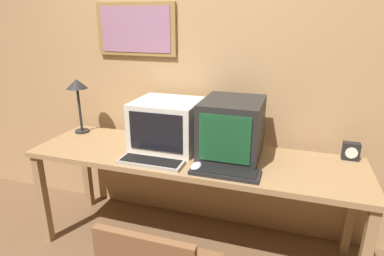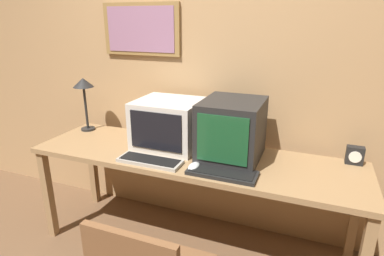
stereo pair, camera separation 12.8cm
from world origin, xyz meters
name	(u,v)px [view 1 (the left image)]	position (x,y,z in m)	size (l,w,h in m)	color
wall_back	(209,66)	(0.00, 1.50, 1.30)	(8.00, 0.08, 2.60)	tan
desk	(192,165)	(0.00, 1.07, 0.68)	(2.25, 0.63, 0.75)	#99754C
monitor_left	(167,124)	(-0.22, 1.18, 0.92)	(0.45, 0.41, 0.34)	beige
monitor_right	(232,129)	(0.25, 1.14, 0.95)	(0.38, 0.45, 0.39)	black
keyboard_main	(151,162)	(-0.21, 0.86, 0.77)	(0.42, 0.15, 0.03)	#A8A399
keyboard_side	(225,172)	(0.27, 0.87, 0.77)	(0.42, 0.17, 0.03)	black
mouse_near_keyboard	(196,167)	(0.09, 0.87, 0.77)	(0.06, 0.12, 0.04)	silver
desk_clock	(351,151)	(1.01, 1.33, 0.81)	(0.10, 0.06, 0.12)	black
desk_lamp	(77,90)	(-1.00, 1.24, 1.11)	(0.16, 0.16, 0.44)	black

